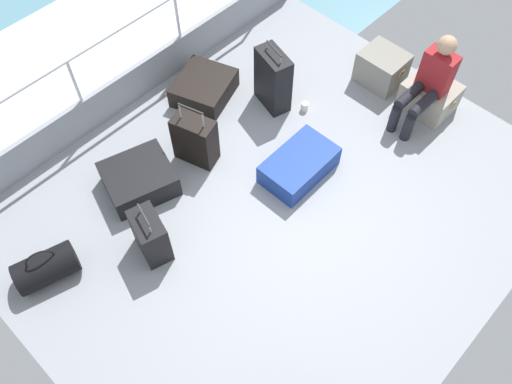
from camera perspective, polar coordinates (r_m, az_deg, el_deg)
ground_plane at (r=5.52m, az=2.20°, el=-1.41°), size 4.40×5.20×0.06m
gunwale_port at (r=6.40m, az=-12.49°, el=11.33°), size 0.06×5.20×0.45m
railing_port at (r=6.03m, az=-13.47°, el=15.03°), size 0.04×4.20×1.02m
sea_wake at (r=7.74m, az=-18.50°, el=13.24°), size 12.00×12.00×0.01m
cargo_crate_0 at (r=6.61m, az=13.18°, el=12.69°), size 0.54×0.44×0.40m
cargo_crate_1 at (r=6.47m, az=17.88°, el=9.63°), size 0.59×0.47×0.34m
passenger_seated at (r=6.10m, az=17.87°, el=11.13°), size 0.34×0.66×1.04m
suitcase_0 at (r=5.62m, az=4.58°, el=2.84°), size 0.50×0.80×0.25m
suitcase_2 at (r=5.64m, az=-6.46°, el=5.52°), size 0.49×0.35×0.77m
suitcase_3 at (r=6.35m, az=-5.52°, el=10.92°), size 0.78×0.82×0.25m
suitcase_4 at (r=6.09m, az=1.81°, el=11.79°), size 0.49×0.34×0.81m
suitcase_5 at (r=5.62m, az=-12.26°, el=1.35°), size 0.77×0.82×0.28m
suitcase_6 at (r=5.10m, az=-11.11°, el=-4.57°), size 0.45×0.35×0.65m
duffel_bag at (r=5.33m, az=-21.33°, el=-7.47°), size 0.45×0.62×0.45m
paper_cup at (r=6.25m, az=5.18°, el=9.01°), size 0.08×0.08×0.10m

